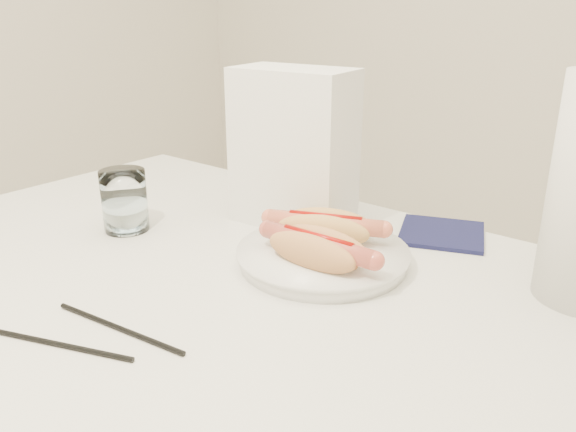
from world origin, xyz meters
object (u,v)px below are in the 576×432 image
Objects in this scene: hotdog_right at (318,249)px; napkin_box at (294,148)px; hotdog_left at (325,228)px; table at (219,312)px; plate at (323,258)px; water_glass at (124,201)px.

napkin_box is at bearing 136.06° from hotdog_right.
napkin_box is (-0.12, 0.08, 0.09)m from hotdog_left.
hotdog_left is (0.08, 0.16, 0.10)m from table.
plate is 0.06m from hotdog_right.
hotdog_right is 0.24m from napkin_box.
hotdog_right is 0.36m from water_glass.
napkin_box reaches higher than water_glass.
napkin_box is (-0.14, 0.11, 0.12)m from plate.
water_glass is at bearing -139.97° from napkin_box.
napkin_box is at bearing 46.41° from water_glass.
napkin_box is at bearing 142.25° from plate.
water_glass is at bearing 179.72° from hotdog_left.
water_glass is at bearing -164.06° from plate.
hotdog_right is 1.73× the size of water_glass.
water_glass is at bearing -172.05° from hotdog_right.
plate is 1.36× the size of hotdog_right.
hotdog_left reaches higher than plate.
hotdog_left is 0.97× the size of hotdog_right.
hotdog_right is (0.11, 0.08, 0.10)m from table.
table is 4.88× the size of plate.
hotdog_left is 0.35m from water_glass.
plate reaches higher than table.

